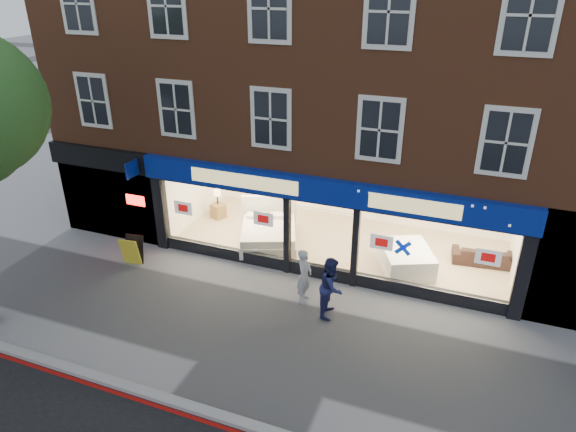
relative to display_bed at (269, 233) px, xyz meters
The scene contains 12 objects.
ground 4.97m from the display_bed, 62.99° to the right, with size 120.00×120.00×0.00m, color gray.
kerb_line 7.85m from the display_bed, 73.34° to the right, with size 60.00×0.10×0.01m, color #8C0A07.
kerb_stone 7.66m from the display_bed, 72.91° to the right, with size 60.00×0.25×0.12m, color gray.
showroom_floor 2.43m from the display_bed, 20.49° to the left, with size 11.00×4.50×0.10m, color tan.
building 7.07m from the display_bed, 48.52° to the left, with size 19.00×8.26×10.30m.
display_bed is the anchor object (origin of this frame).
bedside_table 2.75m from the display_bed, 156.11° to the left, with size 0.45×0.45×0.55m, color brown.
mattress_stack 4.62m from the display_bed, ahead, with size 2.02×2.21×0.70m.
sofa 6.95m from the display_bed, ahead, with size 1.89×0.74×0.55m, color black.
a_board 4.45m from the display_bed, 142.63° to the right, with size 0.62×0.40×0.95m, color yellow.
pedestrian_grey 3.48m from the display_bed, 50.31° to the right, with size 0.59×0.39×1.62m, color #A4A7AC.
pedestrian_blue 4.31m from the display_bed, 44.06° to the right, with size 0.84×0.65×1.72m, color #1B1E4C.
Camera 1 is at (3.89, -9.71, 8.44)m, focal length 32.00 mm.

